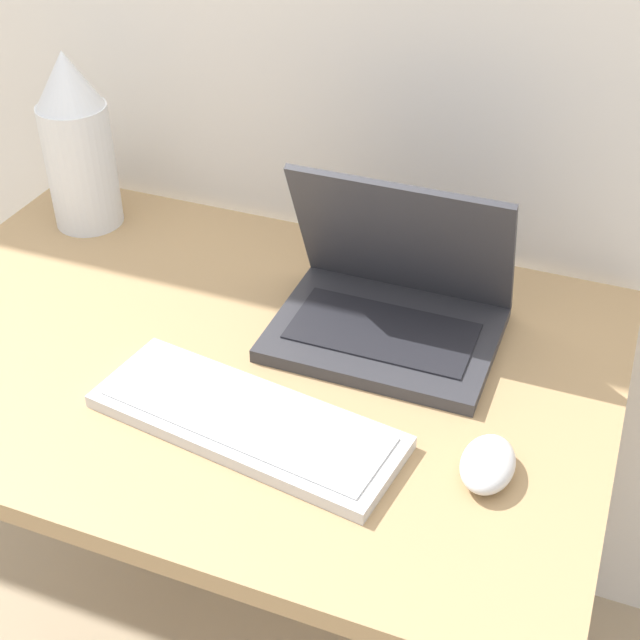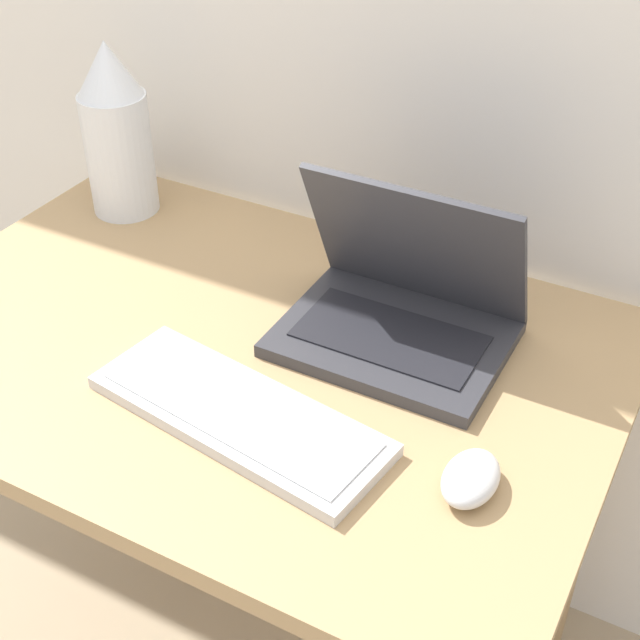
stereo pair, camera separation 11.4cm
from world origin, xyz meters
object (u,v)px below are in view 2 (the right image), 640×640
at_px(laptop, 401,306).
at_px(mp3_player, 323,363).
at_px(keyboard, 239,414).
at_px(mouse, 471,478).
at_px(vase, 116,131).

distance_m(laptop, mp3_player, 0.14).
relative_size(keyboard, mouse, 4.30).
bearing_deg(vase, mp3_player, -23.66).
xyz_separation_m(keyboard, mp3_player, (0.04, 0.15, -0.01)).
xyz_separation_m(laptop, vase, (-0.58, 0.11, 0.10)).
bearing_deg(vase, laptop, -10.91).
bearing_deg(mouse, laptop, 129.76).
height_order(keyboard, vase, vase).
xyz_separation_m(laptop, keyboard, (-0.11, -0.26, -0.04)).
bearing_deg(keyboard, mouse, 5.16).
relative_size(mouse, mp3_player, 1.86).
height_order(laptop, mp3_player, laptop).
bearing_deg(mouse, vase, 155.92).
relative_size(keyboard, mp3_player, 8.01).
relative_size(vase, mp3_player, 5.74).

